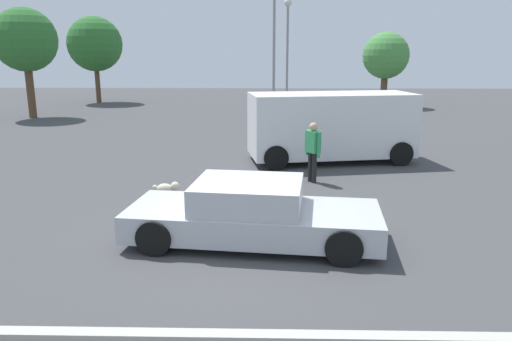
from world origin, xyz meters
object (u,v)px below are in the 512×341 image
(pedestrian, at_px, (313,147))
(dog, at_px, (167,188))
(light_post_mid, at_px, (288,36))
(van_white, at_px, (331,125))
(light_post_near, at_px, (274,23))
(sedan_foreground, at_px, (252,214))

(pedestrian, bearing_deg, dog, 170.24)
(pedestrian, height_order, light_post_mid, light_post_mid)
(van_white, bearing_deg, light_post_mid, -96.29)
(van_white, bearing_deg, light_post_near, -89.70)
(sedan_foreground, xyz_separation_m, light_post_near, (0.60, 16.64, 4.34))
(light_post_mid, bearing_deg, van_white, -86.26)
(sedan_foreground, xyz_separation_m, pedestrian, (1.52, 4.38, 0.44))
(dog, bearing_deg, light_post_mid, 79.65)
(dog, height_order, light_post_near, light_post_near)
(light_post_near, relative_size, light_post_mid, 1.13)
(pedestrian, relative_size, light_post_mid, 0.26)
(van_white, relative_size, pedestrian, 3.31)
(dog, height_order, pedestrian, pedestrian)
(light_post_near, bearing_deg, sedan_foreground, -92.06)
(sedan_foreground, bearing_deg, light_post_near, 94.34)
(van_white, xyz_separation_m, pedestrian, (-0.82, -2.70, -0.21))
(sedan_foreground, distance_m, light_post_mid, 21.26)
(sedan_foreground, distance_m, light_post_near, 17.21)
(pedestrian, relative_size, light_post_near, 0.23)
(sedan_foreground, relative_size, light_post_mid, 0.75)
(sedan_foreground, xyz_separation_m, light_post_mid, (1.44, 20.86, 3.84))
(light_post_near, bearing_deg, pedestrian, -85.69)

